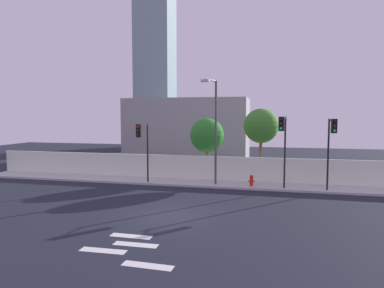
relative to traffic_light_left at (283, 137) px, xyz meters
The scene contains 13 objects.
ground_plane 9.47m from the traffic_light_left, 129.77° to the right, with size 80.00×80.00×0.00m, color black.
sidewalk 6.82m from the traffic_light_left, 165.03° to the left, with size 36.00×2.40×0.15m, color #B2B2B2.
perimeter_wall 6.77m from the traffic_light_left, 153.50° to the left, with size 36.00×0.18×1.80m, color silver.
crosswalk_marking 13.20m from the traffic_light_left, 117.60° to the right, with size 3.90×3.03×0.01m.
traffic_light_left is the anchor object (origin of this frame).
traffic_light_center 3.01m from the traffic_light_left, ahead, with size 0.41×1.16×4.70m.
traffic_light_right 9.69m from the traffic_light_left, behind, with size 0.35×1.74×4.29m.
street_lamp_curbside 4.78m from the traffic_light_left, 169.84° to the left, with size 0.86×1.82×7.34m.
fire_hydrant 3.86m from the traffic_light_left, 154.32° to the left, with size 0.44×0.26×0.79m.
roadside_tree_leftmost 7.14m from the traffic_light_left, 144.52° to the left, with size 2.72×2.72×4.84m.
roadside_tree_midleft 4.47m from the traffic_light_left, 110.80° to the left, with size 2.67×2.67×5.59m.
low_building_distant 19.87m from the traffic_light_left, 122.36° to the left, with size 14.27×6.00×7.02m, color #979797.
tower_on_skyline 36.07m from the traffic_light_left, 123.11° to the left, with size 5.49×5.00×29.27m, color gray.
Camera 1 is at (5.02, -16.49, 5.06)m, focal length 32.53 mm.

